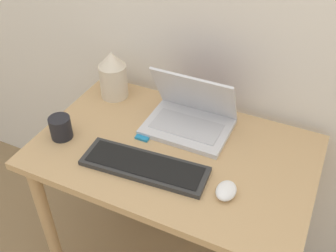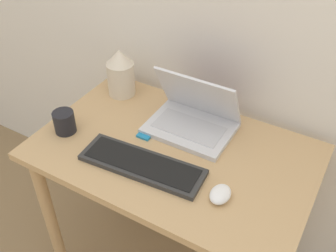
{
  "view_description": "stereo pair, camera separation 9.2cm",
  "coord_description": "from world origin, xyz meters",
  "px_view_note": "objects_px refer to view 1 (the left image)",
  "views": [
    {
      "loc": [
        0.43,
        -0.65,
        1.73
      ],
      "look_at": [
        -0.02,
        0.32,
        0.87
      ],
      "focal_mm": 42.0,
      "sensor_mm": 36.0,
      "label": 1
    },
    {
      "loc": [
        0.51,
        -0.61,
        1.73
      ],
      "look_at": [
        -0.02,
        0.32,
        0.87
      ],
      "focal_mm": 42.0,
      "sensor_mm": 36.0,
      "label": 2
    }
  ],
  "objects_px": {
    "vase": "(113,75)",
    "mp3_player": "(144,136)",
    "laptop": "(191,116)",
    "mouse": "(226,191)",
    "mug": "(61,128)",
    "keyboard": "(145,166)"
  },
  "relations": [
    {
      "from": "vase",
      "to": "mp3_player",
      "type": "relative_size",
      "value": 4.01
    },
    {
      "from": "laptop",
      "to": "mouse",
      "type": "xyz_separation_m",
      "value": [
        0.24,
        -0.28,
        -0.03
      ]
    },
    {
      "from": "vase",
      "to": "laptop",
      "type": "bearing_deg",
      "value": -8.46
    },
    {
      "from": "mug",
      "to": "mouse",
      "type": "bearing_deg",
      "value": -1.06
    },
    {
      "from": "laptop",
      "to": "mp3_player",
      "type": "height_order",
      "value": "laptop"
    },
    {
      "from": "mp3_player",
      "to": "vase",
      "type": "bearing_deg",
      "value": 141.54
    },
    {
      "from": "mp3_player",
      "to": "mug",
      "type": "distance_m",
      "value": 0.31
    },
    {
      "from": "mp3_player",
      "to": "mouse",
      "type": "bearing_deg",
      "value": -20.78
    },
    {
      "from": "vase",
      "to": "mug",
      "type": "xyz_separation_m",
      "value": [
        -0.04,
        -0.32,
        -0.06
      ]
    },
    {
      "from": "mug",
      "to": "vase",
      "type": "bearing_deg",
      "value": 83.69
    },
    {
      "from": "mp3_player",
      "to": "keyboard",
      "type": "bearing_deg",
      "value": -61.14
    },
    {
      "from": "laptop",
      "to": "keyboard",
      "type": "relative_size",
      "value": 0.72
    },
    {
      "from": "keyboard",
      "to": "vase",
      "type": "xyz_separation_m",
      "value": [
        -0.32,
        0.34,
        0.09
      ]
    },
    {
      "from": "mouse",
      "to": "vase",
      "type": "distance_m",
      "value": 0.7
    },
    {
      "from": "vase",
      "to": "mouse",
      "type": "bearing_deg",
      "value": -28.53
    },
    {
      "from": "vase",
      "to": "mp3_player",
      "type": "distance_m",
      "value": 0.33
    },
    {
      "from": "laptop",
      "to": "mouse",
      "type": "relative_size",
      "value": 3.65
    },
    {
      "from": "mp3_player",
      "to": "mug",
      "type": "bearing_deg",
      "value": -155.17
    },
    {
      "from": "mouse",
      "to": "vase",
      "type": "height_order",
      "value": "vase"
    },
    {
      "from": "laptop",
      "to": "vase",
      "type": "distance_m",
      "value": 0.39
    },
    {
      "from": "keyboard",
      "to": "mug",
      "type": "bearing_deg",
      "value": 177.33
    },
    {
      "from": "laptop",
      "to": "mouse",
      "type": "bearing_deg",
      "value": -49.65
    }
  ]
}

